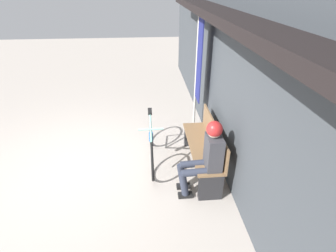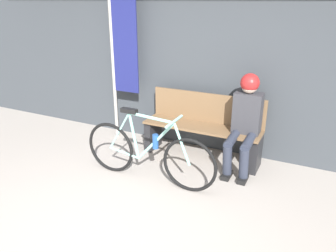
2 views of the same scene
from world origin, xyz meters
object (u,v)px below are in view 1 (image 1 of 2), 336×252
Objects in this scene: park_bench_near at (205,148)px; banner_pole at (198,66)px; bicycle at (151,141)px; person_seated at (207,154)px.

park_bench_near is 1.67m from banner_pole.
person_seated is at bearing 39.89° from bicycle.
park_bench_near is at bearing -3.58° from banner_pole.
bicycle is at bearing -45.53° from banner_pole.
park_bench_near is 0.68× the size of banner_pole.
banner_pole is at bearing 134.47° from bicycle.
bicycle is 1.39× the size of person_seated.
park_bench_near is 1.29× the size of person_seated.
park_bench_near is at bearing 168.94° from person_seated.
bicycle is at bearing -111.57° from park_bench_near.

